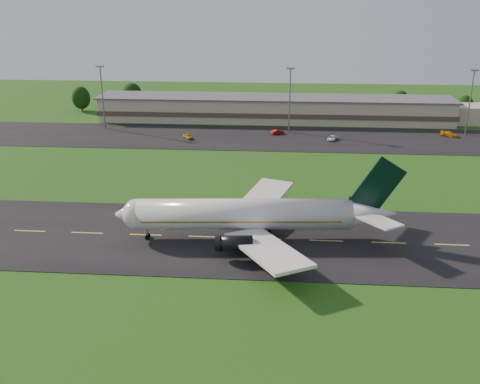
# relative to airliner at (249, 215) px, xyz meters

# --- Properties ---
(ground) EXTENTS (360.00, 360.00, 0.00)m
(ground) POSITION_rel_airliner_xyz_m (2.93, -0.07, -4.66)
(ground) COLOR #1F4D13
(ground) RESTS_ON ground
(taxiway) EXTENTS (220.00, 30.00, 0.10)m
(taxiway) POSITION_rel_airliner_xyz_m (2.93, -0.07, -4.61)
(taxiway) COLOR black
(taxiway) RESTS_ON ground
(apron) EXTENTS (260.00, 30.00, 0.10)m
(apron) POSITION_rel_airliner_xyz_m (2.93, 71.93, -4.61)
(apron) COLOR black
(apron) RESTS_ON ground
(airliner) EXTENTS (51.29, 42.05, 15.57)m
(airliner) POSITION_rel_airliner_xyz_m (0.00, 0.00, 0.00)
(airliner) COLOR white
(airliner) RESTS_ON ground
(terminal) EXTENTS (145.00, 16.00, 8.40)m
(terminal) POSITION_rel_airliner_xyz_m (9.33, 96.12, -0.67)
(terminal) COLOR beige
(terminal) RESTS_ON ground
(light_mast_west) EXTENTS (2.40, 1.20, 20.35)m
(light_mast_west) POSITION_rel_airliner_xyz_m (-52.07, 79.93, 8.08)
(light_mast_west) COLOR gray
(light_mast_west) RESTS_ON ground
(light_mast_centre) EXTENTS (2.40, 1.20, 20.35)m
(light_mast_centre) POSITION_rel_airliner_xyz_m (7.93, 79.93, 8.08)
(light_mast_centre) COLOR gray
(light_mast_centre) RESTS_ON ground
(light_mast_east) EXTENTS (2.40, 1.20, 20.35)m
(light_mast_east) POSITION_rel_airliner_xyz_m (62.93, 79.93, 8.08)
(light_mast_east) COLOR gray
(light_mast_east) RESTS_ON ground
(tree_line) EXTENTS (193.59, 9.22, 11.04)m
(tree_line) POSITION_rel_airliner_xyz_m (35.25, 106.45, 0.56)
(tree_line) COLOR black
(tree_line) RESTS_ON ground
(service_vehicle_a) EXTENTS (3.82, 4.46, 1.45)m
(service_vehicle_a) POSITION_rel_airliner_xyz_m (-22.79, 69.00, -3.84)
(service_vehicle_a) COLOR #BE8C0B
(service_vehicle_a) RESTS_ON apron
(service_vehicle_b) EXTENTS (4.34, 3.32, 1.37)m
(service_vehicle_b) POSITION_rel_airliner_xyz_m (4.37, 76.81, -3.87)
(service_vehicle_b) COLOR maroon
(service_vehicle_b) RESTS_ON apron
(service_vehicle_c) EXTENTS (3.54, 5.10, 1.29)m
(service_vehicle_c) POSITION_rel_airliner_xyz_m (20.89, 70.63, -3.91)
(service_vehicle_c) COLOR silver
(service_vehicle_c) RESTS_ON apron
(service_vehicle_d) EXTENTS (5.45, 4.67, 1.50)m
(service_vehicle_d) POSITION_rel_airliner_xyz_m (57.57, 77.85, -3.81)
(service_vehicle_d) COLOR orange
(service_vehicle_d) RESTS_ON apron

